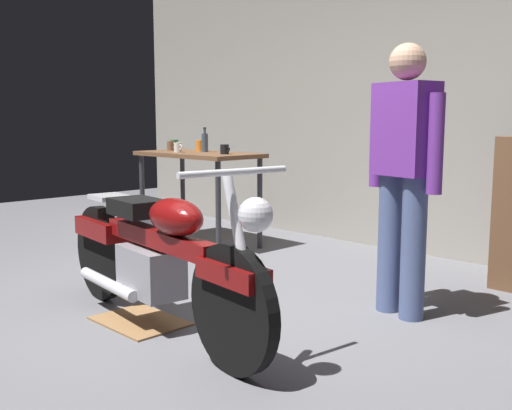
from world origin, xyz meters
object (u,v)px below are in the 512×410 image
(mug_brown_stoneware, at_px, (171,146))
(storage_bin, at_px, (126,234))
(mug_orange_travel, at_px, (200,146))
(mug_green_speckled, at_px, (174,145))
(motorcycle, at_px, (155,255))
(bottle, at_px, (205,142))
(mug_white_ceramic, at_px, (178,147))
(person_standing, at_px, (404,168))
(mug_black_matte, at_px, (225,149))

(mug_brown_stoneware, bearing_deg, storage_bin, -67.49)
(mug_brown_stoneware, bearing_deg, mug_orange_travel, 23.95)
(storage_bin, relative_size, mug_brown_stoneware, 3.94)
(mug_orange_travel, xyz_separation_m, mug_green_speckled, (-0.39, -0.03, -0.00))
(motorcycle, bearing_deg, bottle, 140.62)
(storage_bin, relative_size, mug_white_ceramic, 4.13)
(motorcycle, xyz_separation_m, mug_green_speckled, (-2.31, 1.89, 0.50))
(mug_brown_stoneware, xyz_separation_m, mug_orange_travel, (0.31, 0.14, 0.01))
(motorcycle, height_order, mug_brown_stoneware, same)
(mug_green_speckled, bearing_deg, mug_brown_stoneware, -51.97)
(person_standing, relative_size, mug_brown_stoneware, 14.97)
(bottle, bearing_deg, mug_brown_stoneware, -170.76)
(mug_white_ceramic, bearing_deg, person_standing, -7.69)
(mug_black_matte, bearing_deg, mug_orange_travel, 162.37)
(person_standing, relative_size, mug_white_ceramic, 15.69)
(mug_orange_travel, bearing_deg, mug_white_ceramic, -87.32)
(mug_brown_stoneware, relative_size, mug_black_matte, 1.00)
(storage_bin, relative_size, bottle, 1.83)
(motorcycle, relative_size, mug_green_speckled, 17.55)
(person_standing, height_order, bottle, person_standing)
(motorcycle, relative_size, person_standing, 1.31)
(mug_white_ceramic, bearing_deg, mug_orange_travel, 92.68)
(bottle, bearing_deg, mug_orange_travel, 156.86)
(mug_white_ceramic, distance_m, bottle, 0.27)
(mug_brown_stoneware, relative_size, bottle, 0.46)
(mug_orange_travel, height_order, mug_white_ceramic, mug_orange_travel)
(mug_green_speckled, xyz_separation_m, mug_white_ceramic, (0.41, -0.26, -0.01))
(storage_bin, relative_size, mug_orange_travel, 3.50)
(storage_bin, distance_m, mug_orange_travel, 1.20)
(person_standing, xyz_separation_m, mug_orange_travel, (-2.76, 0.66, 0.03))
(motorcycle, distance_m, mug_white_ceramic, 2.55)
(motorcycle, relative_size, mug_orange_travel, 17.34)
(person_standing, bearing_deg, mug_orange_travel, -1.05)
(mug_black_matte, distance_m, bottle, 0.45)
(motorcycle, distance_m, mug_brown_stoneware, 2.90)
(mug_brown_stoneware, relative_size, mug_green_speckled, 0.90)
(mug_black_matte, distance_m, mug_green_speckled, 0.98)
(person_standing, height_order, mug_green_speckled, person_standing)
(mug_black_matte, relative_size, mug_green_speckled, 0.90)
(mug_green_speckled, height_order, bottle, bottle)
(storage_bin, bearing_deg, motorcycle, -27.86)
(person_standing, relative_size, mug_green_speckled, 13.43)
(person_standing, xyz_separation_m, mug_white_ceramic, (-2.74, 0.37, 0.02))
(person_standing, relative_size, mug_black_matte, 14.92)
(storage_bin, xyz_separation_m, mug_green_speckled, (-0.41, 0.88, 0.78))
(mug_black_matte, xyz_separation_m, bottle, (-0.43, 0.12, 0.05))
(storage_bin, bearing_deg, bottle, 80.93)
(mug_brown_stoneware, xyz_separation_m, mug_green_speckled, (-0.08, 0.11, 0.01))
(person_standing, bearing_deg, mug_white_ceramic, 4.81)
(storage_bin, height_order, mug_green_speckled, mug_green_speckled)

